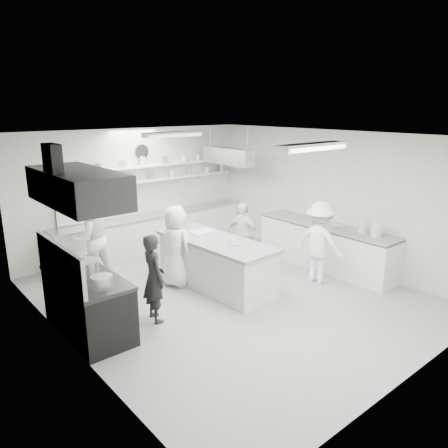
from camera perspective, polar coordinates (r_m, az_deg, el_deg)
floor at (r=8.39m, az=0.71°, el=-9.44°), size 6.00×7.00×0.02m
ceiling at (r=7.63m, az=0.79°, el=11.61°), size 6.00×7.00×0.02m
wall_back at (r=10.71m, az=-11.59°, el=4.23°), size 6.00×0.04×3.00m
wall_front at (r=5.82m, az=23.97°, el=-6.21°), size 6.00×0.04×3.00m
wall_left at (r=6.42m, az=-20.05°, el=-3.84°), size 0.04×7.00×3.00m
wall_right at (r=10.04m, az=13.86°, el=3.36°), size 0.04×7.00×3.00m
stove at (r=7.28m, az=-17.42°, el=-10.23°), size 0.80×1.80×0.90m
exhaust_hood at (r=6.71m, az=-18.71°, el=4.60°), size 0.85×2.00×0.50m
back_counter at (r=10.84m, az=-9.15°, el=-1.18°), size 5.00×0.60×0.92m
shelf_lower at (r=10.90m, az=-8.09°, el=5.91°), size 4.20×0.26×0.04m
shelf_upper at (r=10.85m, az=-8.16°, el=7.74°), size 4.20×0.26×0.04m
pass_through_window at (r=10.16m, az=-17.96°, el=2.91°), size 1.30×0.04×1.00m
wall_clock at (r=10.63m, az=-10.80°, el=9.37°), size 0.32×0.05×0.32m
right_counter at (r=9.92m, az=13.20°, el=-2.91°), size 0.74×3.30×0.94m
pot_rack at (r=10.81m, az=0.50°, el=8.93°), size 0.30×1.60×0.40m
light_fixture_front at (r=6.39m, az=11.55°, el=9.95°), size 1.30×0.25×0.10m
light_fixture_rear at (r=9.08m, az=-6.81°, el=11.65°), size 1.30×0.25×0.10m
prep_island at (r=8.64m, az=-1.07°, el=-5.30°), size 1.06×2.56×0.93m
stove_pot at (r=7.09m, az=-17.95°, el=-5.70°), size 0.46×0.46×0.28m
cook_stove at (r=7.29m, az=-9.22°, el=-7.05°), size 0.45×0.60×1.51m
cook_back at (r=9.23m, az=-17.17°, el=-1.89°), size 0.90×0.73×1.76m
cook_island_left at (r=8.63m, az=-6.38°, el=-2.90°), size 0.63×0.87×1.64m
cook_island_right at (r=9.68m, az=2.44°, el=-1.37°), size 0.52×0.90×1.45m
cook_right at (r=8.92m, az=12.51°, el=-2.42°), size 0.77×1.16×1.68m
bowl_island_a at (r=8.18m, az=1.43°, el=-2.83°), size 0.30×0.30×0.06m
bowl_island_b at (r=8.53m, az=0.95°, el=-2.06°), size 0.25×0.25×0.06m
bowl_right at (r=9.67m, az=14.51°, el=-0.37°), size 0.28×0.28×0.06m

